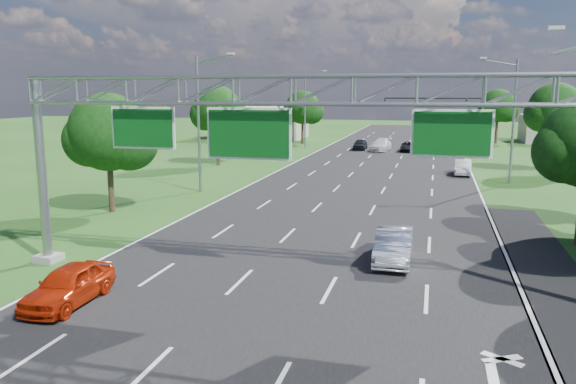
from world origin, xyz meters
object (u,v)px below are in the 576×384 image
(traffic_signal, at_px, (453,110))
(box_truck, at_px, (454,135))
(red_coupe, at_px, (69,285))
(silver_sedan, at_px, (394,245))
(sign_gantry, at_px, (295,107))

(traffic_signal, height_order, box_truck, traffic_signal)
(red_coupe, distance_m, box_truck, 67.33)
(box_truck, bearing_deg, red_coupe, -110.71)
(traffic_signal, xyz_separation_m, silver_sedan, (-3.60, -49.13, -4.43))
(silver_sedan, distance_m, box_truck, 57.75)
(red_coupe, distance_m, silver_sedan, 13.46)
(silver_sedan, bearing_deg, sign_gantry, -133.32)
(sign_gantry, xyz_separation_m, box_truck, (7.65, 61.47, -5.44))
(sign_gantry, distance_m, box_truck, 62.19)
(silver_sedan, xyz_separation_m, box_truck, (4.11, 57.60, 0.72))
(traffic_signal, height_order, red_coupe, traffic_signal)
(traffic_signal, bearing_deg, box_truck, 86.60)
(sign_gantry, relative_size, traffic_signal, 1.92)
(red_coupe, height_order, silver_sedan, silver_sedan)
(red_coupe, bearing_deg, box_truck, 75.80)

